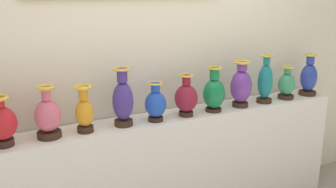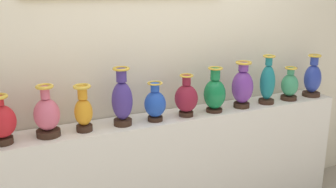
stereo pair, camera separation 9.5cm
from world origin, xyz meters
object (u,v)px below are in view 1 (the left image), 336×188
Objects in this scene: vase_violet at (241,86)px; vase_cobalt at (309,78)px; vase_amber at (84,111)px; vase_indigo at (123,100)px; vase_teal at (265,82)px; vase_sapphire at (156,104)px; vase_burgundy at (186,98)px; vase_emerald at (214,93)px; vase_jade at (287,85)px; vase_rose at (48,116)px; vase_crimson at (2,123)px.

vase_cobalt is at bearing 0.62° from vase_violet.
vase_indigo reaches higher than vase_amber.
vase_indigo reaches higher than vase_teal.
vase_violet is (0.78, -0.00, 0.05)m from vase_sapphire.
vase_indigo is 1.30× the size of vase_burgundy.
vase_amber is 0.79m from vase_burgundy.
vase_sapphire is at bearing -3.90° from vase_indigo.
vase_emerald is at bearing -0.31° from vase_sapphire.
vase_sapphire is 1.29m from vase_jade.
vase_burgundy is (0.51, -0.02, -0.04)m from vase_indigo.
vase_sapphire is 1.00× the size of vase_jade.
vase_sapphire is 0.90× the size of vase_burgundy.
vase_indigo is 0.51m from vase_burgundy.
vase_jade is (0.25, 0.00, -0.05)m from vase_teal.
vase_cobalt is (2.34, -0.02, 0.02)m from vase_rose.
vase_cobalt reaches higher than vase_jade.
vase_teal is (0.78, 0.00, 0.04)m from vase_burgundy.
vase_indigo is at bearing 179.69° from vase_cobalt.
vase_teal is at bearing 0.07° from vase_violet.
vase_indigo is at bearing 179.21° from vase_teal.
vase_amber reaches higher than vase_crimson.
vase_violet is 1.01× the size of vase_cobalt.
vase_indigo reaches higher than vase_crimson.
vase_cobalt is (1.56, 0.01, 0.03)m from vase_sapphire.
vase_burgundy is 0.85× the size of vase_violet.
vase_sapphire is at bearing 179.69° from vase_emerald.
vase_sapphire is 0.71× the size of vase_teal.
vase_emerald is 0.94× the size of vase_cobalt.
vase_crimson reaches higher than vase_sapphire.
vase_burgundy reaches higher than vase_crimson.
vase_burgundy is at bearing -1.26° from vase_amber.
vase_jade is 0.27m from vase_cobalt.
vase_cobalt reaches higher than vase_rose.
vase_amber is 0.85× the size of vase_violet.
vase_crimson is at bearing 179.52° from vase_emerald.
vase_amber is 1.31m from vase_violet.
vase_amber is at bearing 178.74° from vase_burgundy.
vase_cobalt is (1.05, 0.01, 0.01)m from vase_emerald.
vase_crimson is 0.28m from vase_rose.
vase_indigo is at bearing 177.92° from vase_burgundy.
vase_burgundy is at bearing -179.79° from vase_jade.
vase_rose is at bearing 3.01° from vase_crimson.
vase_violet is (1.55, -0.03, 0.03)m from vase_rose.
vase_violet is 0.51m from vase_jade.
vase_cobalt is at bearing -0.44° from vase_rose.
vase_rose is 1.07× the size of vase_amber.
vase_emerald reaches higher than vase_burgundy.
vase_cobalt reaches higher than vase_amber.
vase_sapphire is (0.25, -0.02, -0.06)m from vase_indigo.
vase_burgundy is 0.78× the size of vase_teal.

